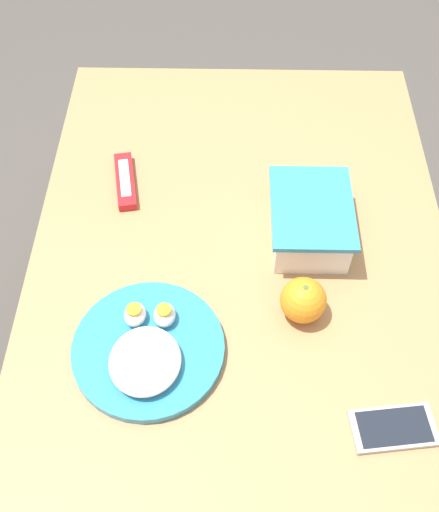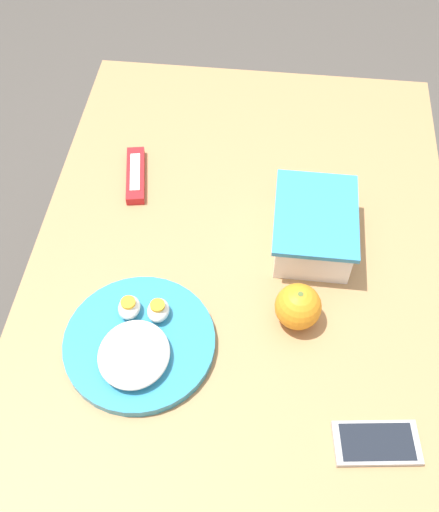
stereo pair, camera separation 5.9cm
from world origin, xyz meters
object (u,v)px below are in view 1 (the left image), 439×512
object	(u,v)px
food_container	(309,222)
rice_plate	(148,350)
candy_bar	(125,181)
cell_phone	(393,428)
orange_fruit	(303,300)

from	to	relation	value
food_container	rice_plate	xyz separation A→B (m)	(0.26, -0.29, -0.02)
candy_bar	cell_phone	bearing A→B (deg)	42.88
cell_phone	candy_bar	bearing A→B (deg)	-137.12
candy_bar	rice_plate	bearing A→B (deg)	11.87
orange_fruit	cell_phone	world-z (taller)	orange_fruit
rice_plate	candy_bar	distance (m)	0.40
orange_fruit	cell_phone	size ratio (longest dim) A/B	0.58
orange_fruit	cell_phone	bearing A→B (deg)	31.95
cell_phone	rice_plate	bearing A→B (deg)	-107.29
rice_plate	cell_phone	bearing A→B (deg)	72.71
food_container	candy_bar	bearing A→B (deg)	-109.06
rice_plate	cell_phone	world-z (taller)	rice_plate
food_container	rice_plate	distance (m)	0.39
rice_plate	candy_bar	bearing A→B (deg)	-168.13
orange_fruit	candy_bar	xyz separation A→B (m)	(-0.30, -0.34, -0.03)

